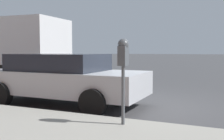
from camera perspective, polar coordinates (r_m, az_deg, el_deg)
name	(u,v)px	position (r m, az deg, el deg)	size (l,w,h in m)	color
ground_plane	(140,104)	(7.33, 6.04, -7.38)	(220.00, 220.00, 0.00)	#424244
parking_meter	(123,59)	(4.55, 2.46, 2.37)	(0.21, 0.19, 1.51)	#4C5156
car_silver	(63,77)	(7.27, -10.63, -1.58)	(2.09, 4.47, 1.38)	#B7BABF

